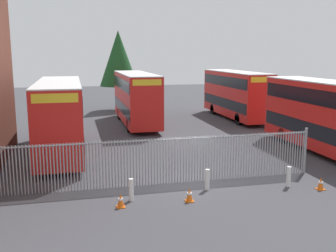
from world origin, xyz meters
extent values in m
plane|color=#3D3D42|center=(0.00, 8.00, 0.00)|extent=(100.00, 100.00, 0.00)
cylinder|color=gray|center=(-8.21, 0.00, 1.10)|extent=(0.06, 0.06, 2.20)
cylinder|color=gray|center=(-8.07, 0.00, 1.10)|extent=(0.06, 0.06, 2.20)
cylinder|color=gray|center=(-7.93, 0.00, 1.10)|extent=(0.06, 0.06, 2.20)
cylinder|color=gray|center=(-7.79, 0.00, 1.10)|extent=(0.06, 0.06, 2.20)
cylinder|color=gray|center=(-7.65, 0.00, 1.10)|extent=(0.06, 0.06, 2.20)
cylinder|color=gray|center=(-7.51, 0.00, 1.10)|extent=(0.06, 0.06, 2.20)
cylinder|color=gray|center=(-7.37, 0.00, 1.10)|extent=(0.06, 0.06, 2.20)
cylinder|color=gray|center=(-7.23, 0.00, 1.10)|extent=(0.06, 0.06, 2.20)
cylinder|color=gray|center=(-7.08, 0.00, 1.10)|extent=(0.06, 0.06, 2.20)
cylinder|color=gray|center=(-6.94, 0.00, 1.10)|extent=(0.06, 0.06, 2.20)
cylinder|color=gray|center=(-6.80, 0.00, 1.10)|extent=(0.06, 0.06, 2.20)
cylinder|color=gray|center=(-6.66, 0.00, 1.10)|extent=(0.06, 0.06, 2.20)
cylinder|color=gray|center=(-6.52, 0.00, 1.10)|extent=(0.06, 0.06, 2.20)
cylinder|color=gray|center=(-6.38, 0.00, 1.10)|extent=(0.06, 0.06, 2.20)
cylinder|color=gray|center=(-6.24, 0.00, 1.10)|extent=(0.06, 0.06, 2.20)
cylinder|color=gray|center=(-6.10, 0.00, 1.10)|extent=(0.06, 0.06, 2.20)
cylinder|color=gray|center=(-5.96, 0.00, 1.10)|extent=(0.06, 0.06, 2.20)
cylinder|color=gray|center=(-5.82, 0.00, 1.10)|extent=(0.06, 0.06, 2.20)
cylinder|color=gray|center=(-5.68, 0.00, 1.10)|extent=(0.06, 0.06, 2.20)
cylinder|color=gray|center=(-5.54, 0.00, 1.10)|extent=(0.06, 0.06, 2.20)
cylinder|color=gray|center=(-5.40, 0.00, 1.10)|extent=(0.06, 0.06, 2.20)
cylinder|color=gray|center=(-5.26, 0.00, 1.10)|extent=(0.06, 0.06, 2.20)
cylinder|color=gray|center=(-5.12, 0.00, 1.10)|extent=(0.06, 0.06, 2.20)
cylinder|color=gray|center=(-4.98, 0.00, 1.10)|extent=(0.06, 0.06, 2.20)
cylinder|color=gray|center=(-4.84, 0.00, 1.10)|extent=(0.06, 0.06, 2.20)
cylinder|color=gray|center=(-4.70, 0.00, 1.10)|extent=(0.06, 0.06, 2.20)
cylinder|color=gray|center=(-4.56, 0.00, 1.10)|extent=(0.06, 0.06, 2.20)
cylinder|color=gray|center=(-4.42, 0.00, 1.10)|extent=(0.06, 0.06, 2.20)
cylinder|color=gray|center=(-4.28, 0.00, 1.10)|extent=(0.06, 0.06, 2.20)
cylinder|color=gray|center=(-4.14, 0.00, 1.10)|extent=(0.06, 0.06, 2.20)
cylinder|color=gray|center=(-4.00, 0.00, 1.10)|extent=(0.06, 0.06, 2.20)
cylinder|color=gray|center=(-3.86, 0.00, 1.10)|extent=(0.06, 0.06, 2.20)
cylinder|color=gray|center=(-3.72, 0.00, 1.10)|extent=(0.06, 0.06, 2.20)
cylinder|color=gray|center=(-3.58, 0.00, 1.10)|extent=(0.06, 0.06, 2.20)
cylinder|color=gray|center=(-3.44, 0.00, 1.10)|extent=(0.06, 0.06, 2.20)
cylinder|color=gray|center=(-3.30, 0.00, 1.10)|extent=(0.06, 0.06, 2.20)
cylinder|color=gray|center=(-3.16, 0.00, 1.10)|extent=(0.06, 0.06, 2.20)
cylinder|color=gray|center=(-3.02, 0.00, 1.10)|extent=(0.06, 0.06, 2.20)
cylinder|color=gray|center=(-2.88, 0.00, 1.10)|extent=(0.06, 0.06, 2.20)
cylinder|color=gray|center=(-2.74, 0.00, 1.10)|extent=(0.06, 0.06, 2.20)
cylinder|color=gray|center=(-2.60, 0.00, 1.10)|extent=(0.06, 0.06, 2.20)
cylinder|color=gray|center=(-2.45, 0.00, 1.10)|extent=(0.06, 0.06, 2.20)
cylinder|color=gray|center=(-2.31, 0.00, 1.10)|extent=(0.06, 0.06, 2.20)
cylinder|color=gray|center=(-2.17, 0.00, 1.10)|extent=(0.06, 0.06, 2.20)
cylinder|color=gray|center=(-2.03, 0.00, 1.10)|extent=(0.06, 0.06, 2.20)
cylinder|color=gray|center=(-1.89, 0.00, 1.10)|extent=(0.06, 0.06, 2.20)
cylinder|color=gray|center=(-1.75, 0.00, 1.10)|extent=(0.06, 0.06, 2.20)
cylinder|color=gray|center=(-1.61, 0.00, 1.10)|extent=(0.06, 0.06, 2.20)
cylinder|color=gray|center=(-1.47, 0.00, 1.10)|extent=(0.06, 0.06, 2.20)
cylinder|color=gray|center=(-1.33, 0.00, 1.10)|extent=(0.06, 0.06, 2.20)
cylinder|color=gray|center=(-1.19, 0.00, 1.10)|extent=(0.06, 0.06, 2.20)
cylinder|color=gray|center=(-1.05, 0.00, 1.10)|extent=(0.06, 0.06, 2.20)
cylinder|color=gray|center=(-0.91, 0.00, 1.10)|extent=(0.06, 0.06, 2.20)
cylinder|color=gray|center=(-0.77, 0.00, 1.10)|extent=(0.06, 0.06, 2.20)
cylinder|color=gray|center=(-0.63, 0.00, 1.10)|extent=(0.06, 0.06, 2.20)
cylinder|color=gray|center=(-0.49, 0.00, 1.10)|extent=(0.06, 0.06, 2.20)
cylinder|color=gray|center=(-0.35, 0.00, 1.10)|extent=(0.06, 0.06, 2.20)
cylinder|color=gray|center=(-0.21, 0.00, 1.10)|extent=(0.06, 0.06, 2.20)
cylinder|color=gray|center=(-0.07, 0.00, 1.10)|extent=(0.06, 0.06, 2.20)
cylinder|color=gray|center=(0.07, 0.00, 1.10)|extent=(0.06, 0.06, 2.20)
cylinder|color=gray|center=(0.21, 0.00, 1.10)|extent=(0.06, 0.06, 2.20)
cylinder|color=gray|center=(0.35, 0.00, 1.10)|extent=(0.06, 0.06, 2.20)
cylinder|color=gray|center=(0.49, 0.00, 1.10)|extent=(0.06, 0.06, 2.20)
cylinder|color=gray|center=(0.63, 0.00, 1.10)|extent=(0.06, 0.06, 2.20)
cylinder|color=gray|center=(0.77, 0.00, 1.10)|extent=(0.06, 0.06, 2.20)
cylinder|color=gray|center=(0.91, 0.00, 1.10)|extent=(0.06, 0.06, 2.20)
cylinder|color=gray|center=(1.05, 0.00, 1.10)|extent=(0.06, 0.06, 2.20)
cylinder|color=gray|center=(1.19, 0.00, 1.10)|extent=(0.06, 0.06, 2.20)
cylinder|color=gray|center=(1.33, 0.00, 1.10)|extent=(0.06, 0.06, 2.20)
cylinder|color=gray|center=(1.47, 0.00, 1.10)|extent=(0.06, 0.06, 2.20)
cylinder|color=gray|center=(1.61, 0.00, 1.10)|extent=(0.06, 0.06, 2.20)
cylinder|color=gray|center=(1.75, 0.00, 1.10)|extent=(0.06, 0.06, 2.20)
cylinder|color=gray|center=(1.89, 0.00, 1.10)|extent=(0.06, 0.06, 2.20)
cylinder|color=gray|center=(2.03, 0.00, 1.10)|extent=(0.06, 0.06, 2.20)
cylinder|color=gray|center=(2.18, 0.00, 1.10)|extent=(0.06, 0.06, 2.20)
cylinder|color=gray|center=(2.32, 0.00, 1.10)|extent=(0.06, 0.06, 2.20)
cylinder|color=gray|center=(2.46, 0.00, 1.10)|extent=(0.06, 0.06, 2.20)
cylinder|color=gray|center=(2.60, 0.00, 1.10)|extent=(0.06, 0.06, 2.20)
cylinder|color=gray|center=(2.74, 0.00, 1.10)|extent=(0.06, 0.06, 2.20)
cylinder|color=gray|center=(2.88, 0.00, 1.10)|extent=(0.06, 0.06, 2.20)
cylinder|color=gray|center=(3.02, 0.00, 1.10)|extent=(0.06, 0.06, 2.20)
cylinder|color=gray|center=(3.16, 0.00, 1.10)|extent=(0.06, 0.06, 2.20)
cylinder|color=gray|center=(3.30, 0.00, 1.10)|extent=(0.06, 0.06, 2.20)
cylinder|color=gray|center=(3.44, 0.00, 1.10)|extent=(0.06, 0.06, 2.20)
cylinder|color=gray|center=(3.58, 0.00, 1.10)|extent=(0.06, 0.06, 2.20)
cylinder|color=gray|center=(3.72, 0.00, 1.10)|extent=(0.06, 0.06, 2.20)
cylinder|color=gray|center=(3.86, 0.00, 1.10)|extent=(0.06, 0.06, 2.20)
cylinder|color=gray|center=(4.00, 0.00, 1.10)|extent=(0.06, 0.06, 2.20)
cylinder|color=gray|center=(4.14, 0.00, 1.10)|extent=(0.06, 0.06, 2.20)
cylinder|color=gray|center=(4.28, 0.00, 1.10)|extent=(0.06, 0.06, 2.20)
cylinder|color=gray|center=(4.42, 0.00, 1.10)|extent=(0.06, 0.06, 2.20)
cylinder|color=gray|center=(4.56, 0.00, 1.10)|extent=(0.06, 0.06, 2.20)
cylinder|color=gray|center=(4.70, 0.00, 1.10)|extent=(0.06, 0.06, 2.20)
cylinder|color=gray|center=(4.84, 0.00, 1.10)|extent=(0.06, 0.06, 2.20)
cylinder|color=gray|center=(4.98, 0.00, 1.10)|extent=(0.06, 0.06, 2.20)
cylinder|color=gray|center=(5.12, 0.00, 1.10)|extent=(0.06, 0.06, 2.20)
cylinder|color=gray|center=(5.26, 0.00, 1.10)|extent=(0.06, 0.06, 2.20)
cylinder|color=gray|center=(5.40, 0.00, 1.10)|extent=(0.06, 0.06, 2.20)
cylinder|color=gray|center=(5.54, 0.00, 1.10)|extent=(0.06, 0.06, 2.20)
cylinder|color=gray|center=(5.68, 0.00, 1.10)|extent=(0.06, 0.06, 2.20)
cylinder|color=gray|center=(5.82, 0.00, 1.10)|extent=(0.06, 0.06, 2.20)
cylinder|color=gray|center=(5.96, 0.00, 1.10)|extent=(0.06, 0.06, 2.20)
cylinder|color=gray|center=(6.10, 0.00, 1.10)|extent=(0.06, 0.06, 2.20)
cylinder|color=gray|center=(6.24, 0.00, 1.10)|extent=(0.06, 0.06, 2.20)
cylinder|color=gray|center=(-1.19, 0.00, 2.12)|extent=(14.87, 0.07, 0.07)
cylinder|color=gray|center=(6.24, 0.00, 1.18)|extent=(0.14, 0.14, 2.35)
cube|color=red|center=(9.78, 3.41, 2.35)|extent=(2.50, 10.80, 4.00)
cube|color=black|center=(9.78, 3.41, 1.55)|extent=(2.54, 10.37, 0.90)
cube|color=black|center=(9.78, 3.41, 3.55)|extent=(2.54, 10.37, 0.90)
cube|color=silver|center=(9.78, 3.41, 4.38)|extent=(2.50, 10.80, 0.08)
cylinder|color=black|center=(8.68, 6.38, 0.52)|extent=(0.30, 1.04, 1.04)
cylinder|color=black|center=(10.88, 6.38, 0.52)|extent=(0.30, 1.04, 1.04)
cube|color=red|center=(-5.99, 7.04, 2.35)|extent=(2.50, 10.80, 4.00)
cube|color=black|center=(-5.99, 7.04, 1.55)|extent=(2.54, 10.37, 0.90)
cube|color=black|center=(-5.99, 7.04, 3.55)|extent=(2.54, 10.37, 0.90)
cube|color=yellow|center=(-5.99, 1.69, 4.00)|extent=(2.12, 0.12, 0.44)
cube|color=silver|center=(-5.99, 7.04, 4.38)|extent=(2.50, 10.80, 0.08)
cylinder|color=black|center=(-7.09, 3.69, 0.52)|extent=(0.30, 1.04, 1.04)
cylinder|color=black|center=(-4.89, 3.69, 0.52)|extent=(0.30, 1.04, 1.04)
cylinder|color=black|center=(-7.09, 10.01, 0.52)|extent=(0.30, 1.04, 1.04)
cylinder|color=black|center=(-4.89, 10.01, 0.52)|extent=(0.30, 1.04, 1.04)
cube|color=red|center=(0.04, 16.00, 2.35)|extent=(2.50, 10.80, 4.00)
cube|color=black|center=(0.04, 16.00, 1.55)|extent=(2.54, 10.37, 0.90)
cube|color=black|center=(0.04, 16.00, 3.55)|extent=(2.54, 10.37, 0.90)
cube|color=yellow|center=(0.04, 10.65, 4.00)|extent=(2.12, 0.12, 0.44)
cube|color=silver|center=(0.04, 16.00, 4.38)|extent=(2.50, 10.80, 0.08)
cylinder|color=black|center=(-1.06, 12.65, 0.52)|extent=(0.30, 1.04, 1.04)
cylinder|color=black|center=(1.14, 12.65, 0.52)|extent=(0.30, 1.04, 1.04)
cylinder|color=black|center=(-1.06, 18.97, 0.52)|extent=(0.30, 1.04, 1.04)
cylinder|color=black|center=(1.14, 18.97, 0.52)|extent=(0.30, 1.04, 1.04)
cube|color=red|center=(9.65, 16.94, 2.35)|extent=(2.50, 10.80, 4.00)
cube|color=black|center=(9.65, 16.94, 1.55)|extent=(2.54, 10.37, 0.90)
cube|color=black|center=(9.65, 16.94, 3.55)|extent=(2.54, 10.37, 0.90)
cube|color=yellow|center=(9.65, 11.59, 4.00)|extent=(2.12, 0.12, 0.44)
cube|color=silver|center=(9.65, 16.94, 4.38)|extent=(2.50, 10.80, 0.08)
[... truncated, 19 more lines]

